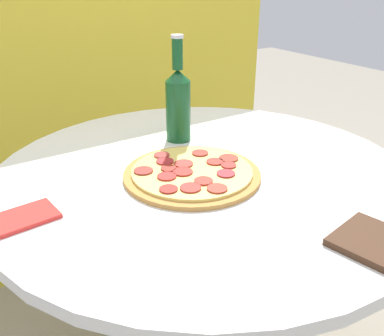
% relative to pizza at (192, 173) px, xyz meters
% --- Properties ---
extents(table, '(0.93, 0.93, 0.68)m').
position_rel_pizza_xyz_m(table, '(0.04, 0.01, -0.18)').
color(table, silver).
rests_on(table, ground_plane).
extents(fence_panel, '(1.60, 0.04, 1.46)m').
position_rel_pizza_xyz_m(fence_panel, '(0.04, 0.77, 0.04)').
color(fence_panel, gold).
rests_on(fence_panel, ground_plane).
extents(pizza, '(0.29, 0.29, 0.02)m').
position_rel_pizza_xyz_m(pizza, '(0.00, 0.00, 0.00)').
color(pizza, '#B77F3D').
rests_on(pizza, table).
extents(beer_bottle, '(0.06, 0.06, 0.26)m').
position_rel_pizza_xyz_m(beer_bottle, '(0.09, 0.20, 0.09)').
color(beer_bottle, '#144C23').
rests_on(beer_bottle, table).
extents(napkin, '(0.13, 0.09, 0.01)m').
position_rel_pizza_xyz_m(napkin, '(-0.35, 0.02, -0.00)').
color(napkin, red).
rests_on(napkin, table).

